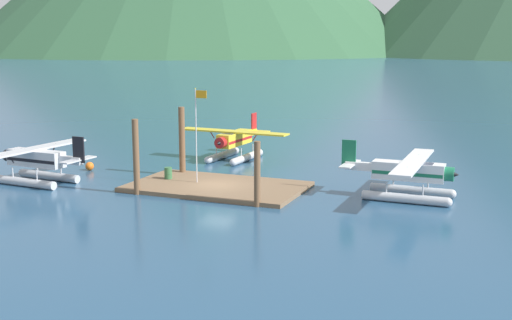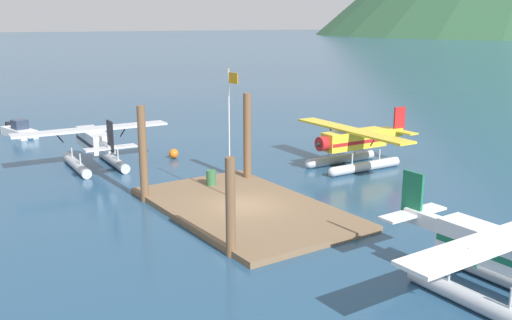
{
  "view_description": "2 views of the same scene",
  "coord_description": "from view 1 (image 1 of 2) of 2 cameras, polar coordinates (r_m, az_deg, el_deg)",
  "views": [
    {
      "loc": [
        20.07,
        -41.55,
        10.67
      ],
      "look_at": [
        1.79,
        3.18,
        1.71
      ],
      "focal_mm": 45.33,
      "sensor_mm": 36.0,
      "label": 1
    },
    {
      "loc": [
        23.79,
        -15.24,
        9.65
      ],
      "look_at": [
        -0.92,
        1.38,
        2.38
      ],
      "focal_mm": 39.59,
      "sensor_mm": 36.0,
      "label": 2
    }
  ],
  "objects": [
    {
      "name": "piling_near_right",
      "position": [
        41.77,
        0.11,
        -1.26
      ],
      "size": [
        0.42,
        0.42,
        4.31
      ],
      "primitive_type": "cylinder",
      "color": "brown",
      "rests_on": "ground"
    },
    {
      "name": "seaplane_silver_port_aft",
      "position": [
        51.52,
        -18.83,
        -0.23
      ],
      "size": [
        7.97,
        10.47,
        3.84
      ],
      "color": "#B7BABF",
      "rests_on": "ground"
    },
    {
      "name": "dock_platform",
      "position": [
        47.32,
        -3.47,
        -2.36
      ],
      "size": [
        12.61,
        7.51,
        0.3
      ],
      "primitive_type": "cube",
      "color": "brown",
      "rests_on": "ground"
    },
    {
      "name": "mooring_buoy",
      "position": [
        55.62,
        -14.47,
        -0.53
      ],
      "size": [
        0.7,
        0.7,
        0.7
      ],
      "primitive_type": "sphere",
      "color": "orange",
      "rests_on": "ground"
    },
    {
      "name": "ground_plane",
      "position": [
        47.36,
        -3.47,
        -2.54
      ],
      "size": [
        1200.0,
        1200.0,
        0.0
      ],
      "primitive_type": "plane",
      "color": "navy"
    },
    {
      "name": "flagpole",
      "position": [
        47.43,
        -5.2,
        3.08
      ],
      "size": [
        0.95,
        0.1,
        6.99
      ],
      "color": "silver",
      "rests_on": "dock_platform"
    },
    {
      "name": "seaplane_white_stbd_fwd",
      "position": [
        45.11,
        13.32,
        -1.41
      ],
      "size": [
        7.98,
        10.41,
        3.84
      ],
      "color": "#B7BABF",
      "rests_on": "ground"
    },
    {
      "name": "piling_far_left",
      "position": [
        51.71,
        -6.55,
        1.63
      ],
      "size": [
        0.49,
        0.49,
        5.52
      ],
      "primitive_type": "cylinder",
      "color": "brown",
      "rests_on": "ground"
    },
    {
      "name": "piling_near_left",
      "position": [
        45.84,
        -10.54,
        0.26
      ],
      "size": [
        0.44,
        0.44,
        5.33
      ],
      "primitive_type": "cylinder",
      "color": "brown",
      "rests_on": "ground"
    },
    {
      "name": "seaplane_yellow_bow_left",
      "position": [
        58.48,
        -1.91,
        1.55
      ],
      "size": [
        10.45,
        7.98,
        3.84
      ],
      "color": "#B7BABF",
      "rests_on": "ground"
    },
    {
      "name": "fuel_drum",
      "position": [
        49.59,
        -7.75,
        -1.15
      ],
      "size": [
        0.62,
        0.62,
        0.88
      ],
      "color": "#33663D",
      "rests_on": "dock_platform"
    }
  ]
}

